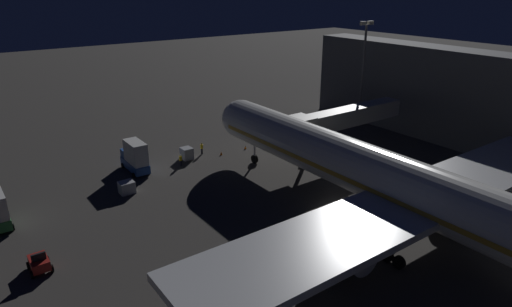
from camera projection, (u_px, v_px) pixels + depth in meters
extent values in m
plane|color=#383533|center=(343.00, 209.00, 50.71)|extent=(320.00, 320.00, 0.00)
cylinder|color=silver|center=(396.00, 183.00, 43.69)|extent=(5.48, 54.71, 5.48)
sphere|color=silver|center=(240.00, 119.00, 64.39)|extent=(5.37, 5.37, 5.37)
cube|color=gold|center=(396.00, 186.00, 43.84)|extent=(5.53, 52.53, 0.50)
cube|color=black|center=(247.00, 115.00, 62.80)|extent=(3.01, 1.40, 0.90)
cube|color=#B7BABF|center=(418.00, 201.00, 42.07)|extent=(50.84, 7.98, 0.70)
cylinder|color=#B7BABF|center=(457.00, 193.00, 48.43)|extent=(3.17, 5.50, 3.17)
cylinder|color=black|center=(435.00, 184.00, 50.51)|extent=(2.69, 0.15, 2.69)
cylinder|color=#B7BABF|center=(342.00, 246.00, 38.71)|extent=(3.17, 5.50, 3.17)
cylinder|color=black|center=(320.00, 232.00, 40.79)|extent=(2.69, 0.15, 2.69)
cylinder|color=#B7BABF|center=(255.00, 147.00, 62.94)|extent=(0.28, 0.28, 2.43)
cylinder|color=black|center=(255.00, 159.00, 63.59)|extent=(0.45, 1.20, 1.20)
cylinder|color=#B7BABF|center=(449.00, 215.00, 44.47)|extent=(0.28, 0.28, 2.43)
cylinder|color=black|center=(440.00, 228.00, 45.61)|extent=(0.45, 1.20, 1.20)
cylinder|color=black|center=(452.00, 234.00, 44.63)|extent=(0.45, 1.20, 1.20)
cylinder|color=#B7BABF|center=(395.00, 242.00, 39.87)|extent=(0.28, 0.28, 2.43)
cylinder|color=black|center=(387.00, 256.00, 41.01)|extent=(0.45, 1.20, 1.20)
cylinder|color=black|center=(399.00, 262.00, 40.03)|extent=(0.45, 1.20, 1.20)
cube|color=#9E9E99|center=(350.00, 116.00, 65.60)|extent=(19.49, 2.60, 2.50)
cube|color=#9E9E99|center=(300.00, 128.00, 60.27)|extent=(3.20, 3.40, 3.00)
cube|color=black|center=(292.00, 130.00, 59.50)|extent=(0.70, 3.20, 2.70)
cylinder|color=#B7BABF|center=(305.00, 150.00, 62.07)|extent=(0.56, 0.56, 4.52)
cylinder|color=black|center=(307.00, 163.00, 63.10)|extent=(0.25, 0.60, 0.60)
cylinder|color=black|center=(301.00, 164.00, 62.44)|extent=(0.25, 0.60, 0.60)
cylinder|color=#59595E|center=(362.00, 77.00, 77.21)|extent=(0.40, 0.40, 17.64)
cube|color=#F9EFC6|center=(370.00, 23.00, 74.46)|extent=(1.10, 0.50, 0.60)
cube|color=#F9EFC6|center=(363.00, 23.00, 73.48)|extent=(1.10, 0.50, 0.60)
cube|color=maroon|center=(39.00, 263.00, 39.63)|extent=(1.50, 2.35, 0.90)
cube|color=black|center=(38.00, 257.00, 39.07)|extent=(1.20, 0.20, 0.70)
cylinder|color=black|center=(48.00, 260.00, 40.85)|extent=(0.24, 0.70, 0.70)
cylinder|color=black|center=(28.00, 266.00, 39.97)|extent=(0.24, 0.70, 0.70)
cylinder|color=black|center=(52.00, 268.00, 39.61)|extent=(0.24, 0.70, 0.70)
cylinder|color=black|center=(32.00, 275.00, 38.72)|extent=(0.24, 0.70, 0.70)
cylinder|color=black|center=(7.00, 213.00, 49.13)|extent=(0.24, 0.70, 0.70)
cylinder|color=black|center=(13.00, 227.00, 46.34)|extent=(0.24, 0.70, 0.70)
cube|color=#234C9E|center=(135.00, 165.00, 60.75)|extent=(2.00, 5.85, 1.10)
cube|color=silver|center=(136.00, 152.00, 59.47)|extent=(1.90, 4.09, 2.98)
cube|color=#234C9E|center=(129.00, 153.00, 61.96)|extent=(1.80, 1.60, 1.10)
cylinder|color=black|center=(137.00, 162.00, 63.07)|extent=(0.24, 0.70, 0.70)
cylinder|color=black|center=(123.00, 166.00, 61.91)|extent=(0.24, 0.70, 0.70)
cylinder|color=black|center=(149.00, 171.00, 59.98)|extent=(0.24, 0.70, 0.70)
cylinder|color=black|center=(134.00, 175.00, 58.81)|extent=(0.24, 0.70, 0.70)
cube|color=#B7BABF|center=(187.00, 153.00, 64.96)|extent=(1.50, 1.70, 1.70)
cube|color=#B7BABF|center=(127.00, 187.00, 54.40)|extent=(1.78, 1.53, 1.48)
cylinder|color=black|center=(202.00, 151.00, 66.94)|extent=(0.28, 0.28, 0.88)
cylinder|color=yellow|center=(202.00, 147.00, 66.67)|extent=(0.40, 0.40, 0.63)
sphere|color=tan|center=(202.00, 144.00, 66.51)|extent=(0.24, 0.24, 0.24)
sphere|color=yellow|center=(202.00, 144.00, 66.49)|extent=(0.23, 0.23, 0.23)
cylinder|color=black|center=(181.00, 163.00, 62.61)|extent=(0.28, 0.28, 0.81)
cylinder|color=yellow|center=(181.00, 158.00, 62.34)|extent=(0.40, 0.40, 0.68)
sphere|color=tan|center=(180.00, 155.00, 62.18)|extent=(0.24, 0.24, 0.24)
sphere|color=white|center=(180.00, 155.00, 62.16)|extent=(0.23, 0.23, 0.23)
cone|color=orange|center=(245.00, 147.00, 69.07)|extent=(0.36, 0.36, 0.55)
cone|color=orange|center=(221.00, 153.00, 66.66)|extent=(0.36, 0.36, 0.55)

